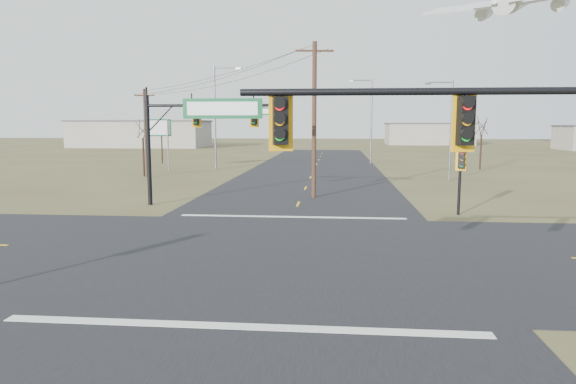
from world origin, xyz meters
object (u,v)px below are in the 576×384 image
Objects in this scene: utility_pole_near at (314,118)px; bare_tree_a at (143,129)px; highway_sign at (158,134)px; streetlight_a at (449,125)px; utility_pole_far at (145,131)px; bare_tree_c at (482,126)px; mast_arm_near at (463,142)px; pedestal_signal_ne at (461,164)px; streetlight_b at (370,116)px; streetlight_c at (217,112)px; bare_tree_b at (161,127)px; mast_arm_far at (198,126)px.

utility_pole_near is 1.80× the size of bare_tree_a.
highway_sign is 0.63× the size of streetlight_a.
bare_tree_c is (33.30, 11.19, 0.50)m from utility_pole_far.
utility_pole_near is 1.26× the size of utility_pole_far.
mast_arm_near is 17.41m from pedestal_signal_ne.
streetlight_b is at bearing 102.33° from streetlight_a.
streetlight_b is (-5.61, 19.09, 1.03)m from streetlight_a.
streetlight_b is 19.46m from streetlight_c.
bare_tree_a is at bearing 126.22° from utility_pole_far.
bare_tree_b is (-20.41, 28.93, -0.66)m from utility_pole_near.
streetlight_b is (23.39, 10.94, 2.01)m from highway_sign.
bare_tree_b reaches higher than pedestal_signal_ne.
mast_arm_near is 35.42m from streetlight_a.
streetlight_c is 1.84× the size of bare_tree_c.
utility_pole_far is 0.77× the size of streetlight_b.
utility_pole_far reaches higher than highway_sign.
utility_pole_near is at bearing 165.25° from pedestal_signal_ne.
utility_pole_far is at bearing -130.07° from streetlight_b.
bare_tree_b is at bearing 150.89° from streetlight_c.
bare_tree_a is (-5.06, -9.12, -1.80)m from streetlight_c.
bare_tree_a is 16.51m from bare_tree_b.
streetlight_c is (-22.88, 10.12, 1.42)m from streetlight_a.
streetlight_b is at bearing 146.37° from bare_tree_c.
streetlight_a is 0.83× the size of streetlight_b.
utility_pole_far is at bearing 143.14° from utility_pole_near.
utility_pole_far is at bearing 175.48° from streetlight_a.
bare_tree_c is at bearing 58.52° from streetlight_a.
mast_arm_near is at bearing -105.61° from streetlight_a.
highway_sign is at bearing 98.40° from bare_tree_a.
mast_arm_far is 1.45× the size of bare_tree_c.
streetlight_a is 1.43× the size of bare_tree_c.
streetlight_c is (4.49, 9.89, 2.03)m from utility_pole_far.
bare_tree_c is at bearing 57.77° from mast_arm_near.
bare_tree_a is (-20.83, 35.71, -0.03)m from mast_arm_near.
bare_tree_b is at bearing 125.20° from utility_pole_near.
highway_sign is 0.90× the size of bare_tree_c.
streetlight_a reaches higher than bare_tree_a.
mast_arm_far is at bearing -142.85° from streetlight_a.
highway_sign is 30.14m from streetlight_a.
streetlight_c is at bearing 152.10° from streetlight_a.
utility_pole_far is (-24.28, 18.08, 1.46)m from pedestal_signal_ne.
mast_arm_near is at bearing -59.74° from bare_tree_a.
streetlight_c reaches higher than pedestal_signal_ne.
highway_sign is 6.86m from streetlight_c.
bare_tree_a is at bearing 98.31° from mast_arm_far.
utility_pole_near reaches higher than utility_pole_far.
highway_sign is (-1.62, 7.92, -0.37)m from utility_pole_far.
utility_pole_far is at bearing -105.18° from streetlight_c.
streetlight_b reaches higher than bare_tree_b.
mast_arm_far reaches higher than mast_arm_near.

